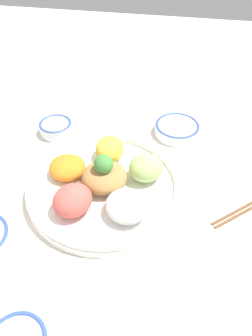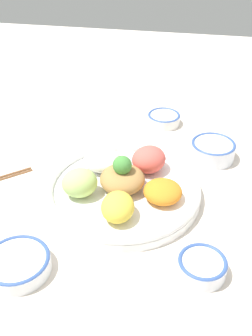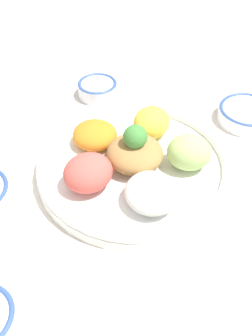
{
  "view_description": "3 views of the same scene",
  "coord_description": "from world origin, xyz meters",
  "px_view_note": "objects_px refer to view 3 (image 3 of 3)",
  "views": [
    {
      "loc": [
        0.45,
        0.15,
        0.55
      ],
      "look_at": [
        -0.05,
        0.05,
        0.06
      ],
      "focal_mm": 35.0,
      "sensor_mm": 36.0,
      "label": 1
    },
    {
      "loc": [
        -0.7,
        -0.13,
        0.56
      ],
      "look_at": [
        -0.02,
        0.0,
        0.06
      ],
      "focal_mm": 42.0,
      "sensor_mm": 36.0,
      "label": 2
    },
    {
      "loc": [
        0.43,
        0.22,
        0.5
      ],
      "look_at": [
        -0.01,
        0.0,
        0.03
      ],
      "focal_mm": 42.0,
      "sensor_mm": 36.0,
      "label": 3
    }
  ],
  "objects_px": {
    "salad_platter": "(135,162)",
    "sauce_bowl_far": "(247,114)",
    "sauce_bowl_dark": "(98,88)",
    "serving_spoon_main": "(39,69)"
  },
  "relations": [
    {
      "from": "salad_platter",
      "to": "sauce_bowl_far",
      "type": "xyz_separation_m",
      "value": [
        -0.24,
        0.14,
        -0.01
      ]
    },
    {
      "from": "sauce_bowl_dark",
      "to": "serving_spoon_main",
      "type": "xyz_separation_m",
      "value": [
        -0.03,
        -0.19,
        -0.02
      ]
    },
    {
      "from": "sauce_bowl_far",
      "to": "serving_spoon_main",
      "type": "distance_m",
      "value": 0.51
    },
    {
      "from": "sauce_bowl_far",
      "to": "serving_spoon_main",
      "type": "relative_size",
      "value": 0.97
    },
    {
      "from": "sauce_bowl_dark",
      "to": "sauce_bowl_far",
      "type": "distance_m",
      "value": 0.33
    },
    {
      "from": "sauce_bowl_dark",
      "to": "salad_platter",
      "type": "bearing_deg",
      "value": 43.74
    },
    {
      "from": "salad_platter",
      "to": "serving_spoon_main",
      "type": "height_order",
      "value": "salad_platter"
    },
    {
      "from": "sauce_bowl_dark",
      "to": "sauce_bowl_far",
      "type": "relative_size",
      "value": 0.74
    },
    {
      "from": "salad_platter",
      "to": "sauce_bowl_far",
      "type": "relative_size",
      "value": 2.92
    },
    {
      "from": "salad_platter",
      "to": "sauce_bowl_dark",
      "type": "bearing_deg",
      "value": -136.26
    }
  ]
}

